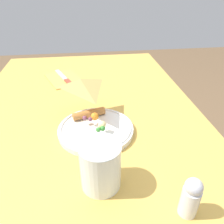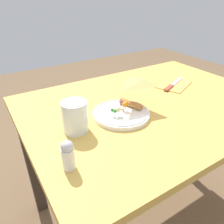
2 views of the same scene
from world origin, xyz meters
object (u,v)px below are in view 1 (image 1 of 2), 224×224
dining_table (86,127)px  plate_pizza (96,128)px  milk_glass (101,167)px  butter_knife (65,79)px  napkin_folded (64,79)px  salt_shaker (191,197)px

dining_table → plate_pizza: plate_pizza is taller
dining_table → milk_glass: (-0.37, -0.03, 0.16)m
butter_knife → napkin_folded: bearing=0.0°
plate_pizza → dining_table: bearing=9.6°
plate_pizza → napkin_folded: (0.40, 0.11, -0.01)m
dining_table → salt_shaker: 0.52m
plate_pizza → salt_shaker: (-0.28, -0.16, 0.03)m
milk_glass → napkin_folded: bearing=10.8°
dining_table → milk_glass: bearing=-175.5°
dining_table → napkin_folded: size_ratio=5.01×
dining_table → salt_shaker: bearing=-157.6°
plate_pizza → napkin_folded: size_ratio=1.02×
dining_table → milk_glass: 0.40m
plate_pizza → napkin_folded: bearing=15.8°
salt_shaker → dining_table: bearing=22.4°
dining_table → milk_glass: size_ratio=9.89×
napkin_folded → butter_knife: (-0.01, -0.00, 0.00)m
napkin_folded → salt_shaker: 0.73m
dining_table → napkin_folded: 0.26m
plate_pizza → butter_knife: 0.41m
butter_knife → salt_shaker: size_ratio=2.24×
plate_pizza → salt_shaker: salt_shaker is taller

